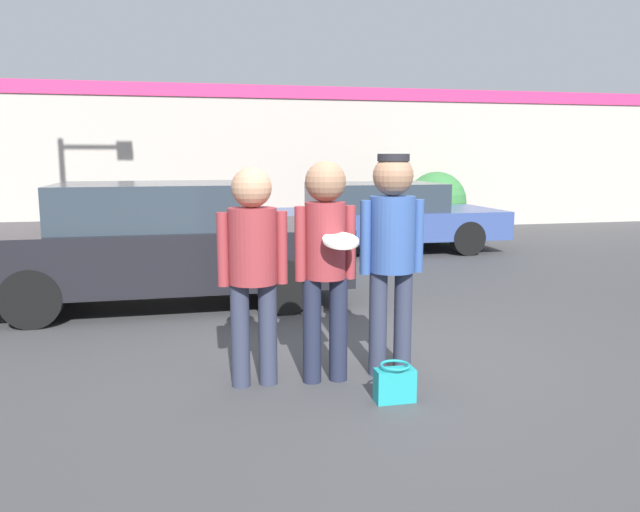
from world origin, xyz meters
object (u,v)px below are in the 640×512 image
object	(u,v)px
handbag	(395,383)
parked_car_far	(378,216)
person_left	(253,256)
person_middle_with_frisbee	(326,251)
shrub	(436,201)
person_right	(392,241)
parked_car_near	(162,243)

from	to	relation	value
handbag	parked_car_far	bearing A→B (deg)	72.97
person_left	person_middle_with_frisbee	size ratio (longest dim) A/B	0.97
person_left	person_middle_with_frisbee	bearing A→B (deg)	-4.03
parked_car_far	shrub	xyz separation A→B (m)	(2.39, 2.76, 0.05)
person_left	handbag	size ratio (longest dim) A/B	5.82
person_left	shrub	bearing A→B (deg)	59.20
person_right	parked_car_near	xyz separation A→B (m)	(-1.92, 3.05, -0.38)
person_left	shrub	world-z (taller)	person_left
person_middle_with_frisbee	parked_car_near	xyz separation A→B (m)	(-1.35, 3.10, -0.32)
person_left	handbag	xyz separation A→B (m)	(0.98, -0.58, -0.91)
person_right	handbag	distance (m)	1.17
person_middle_with_frisbee	parked_car_far	distance (m)	7.12
person_middle_with_frisbee	person_left	bearing A→B (deg)	175.97
person_middle_with_frisbee	handbag	size ratio (longest dim) A/B	5.98
person_middle_with_frisbee	person_right	world-z (taller)	person_right
parked_car_near	shrub	xyz separation A→B (m)	(6.34, 6.27, -0.04)
person_left	person_right	xyz separation A→B (m)	(1.15, 0.01, 0.08)
parked_car_near	person_left	bearing A→B (deg)	-75.82
parked_car_near	person_middle_with_frisbee	bearing A→B (deg)	-66.48
shrub	person_right	bearing A→B (deg)	-115.34
parked_car_near	shrub	world-z (taller)	parked_car_near
person_left	parked_car_near	size ratio (longest dim) A/B	0.40
person_right	parked_car_far	size ratio (longest dim) A/B	0.40
person_middle_with_frisbee	parked_car_far	world-z (taller)	person_middle_with_frisbee
parked_car_near	parked_car_far	world-z (taller)	parked_car_near
parked_car_near	handbag	bearing A→B (deg)	-64.24
handbag	parked_car_near	bearing A→B (deg)	115.76
person_middle_with_frisbee	person_right	distance (m)	0.58
parked_car_far	parked_car_near	bearing A→B (deg)	-138.33
parked_car_near	parked_car_far	size ratio (longest dim) A/B	0.96
person_left	parked_car_far	world-z (taller)	person_left
person_left	person_right	bearing A→B (deg)	0.64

